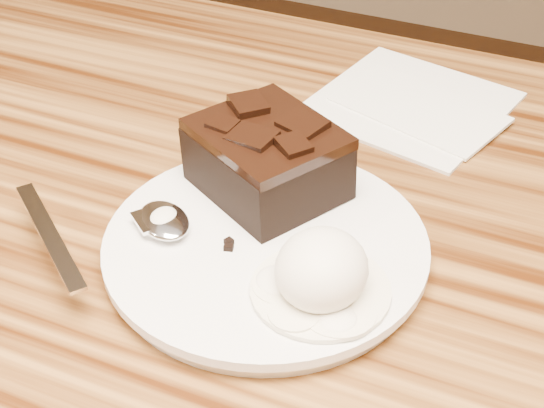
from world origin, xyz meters
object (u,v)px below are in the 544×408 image
at_px(brownie, 267,163).
at_px(napkin, 410,103).
at_px(spoon, 164,222).
at_px(plate, 266,251).
at_px(ice_cream_scoop, 322,269).

relative_size(brownie, napkin, 0.63).
bearing_deg(napkin, spoon, -111.48).
height_order(plate, ice_cream_scoop, ice_cream_scoop).
bearing_deg(napkin, plate, -97.62).
height_order(plate, napkin, plate).
distance_m(spoon, napkin, 0.26).
xyz_separation_m(plate, ice_cream_scoop, (0.05, -0.03, 0.03)).
relative_size(plate, napkin, 1.44).
xyz_separation_m(brownie, napkin, (0.05, 0.18, -0.04)).
xyz_separation_m(ice_cream_scoop, spoon, (-0.12, 0.02, -0.01)).
bearing_deg(ice_cream_scoop, plate, 147.80).
bearing_deg(spoon, ice_cream_scoop, -60.22).
height_order(plate, brownie, brownie).
height_order(brownie, spoon, brownie).
distance_m(ice_cream_scoop, napkin, 0.26).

